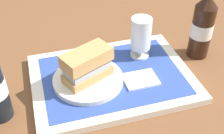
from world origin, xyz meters
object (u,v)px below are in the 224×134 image
sandwich (88,64)px  beer_bottle (203,25)px  plate (88,80)px  beer_glass (141,35)px

sandwich → beer_bottle: beer_bottle is taller
plate → beer_bottle: (0.36, 0.06, 0.08)m
beer_glass → plate: bearing=-157.1°
sandwich → beer_glass: 0.19m
sandwich → beer_glass: (0.17, 0.07, 0.01)m
plate → sandwich: 0.05m
sandwich → beer_bottle: bearing=-16.3°
plate → beer_glass: (0.18, 0.07, 0.06)m
plate → beer_glass: beer_glass is taller
plate → beer_bottle: bearing=8.8°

